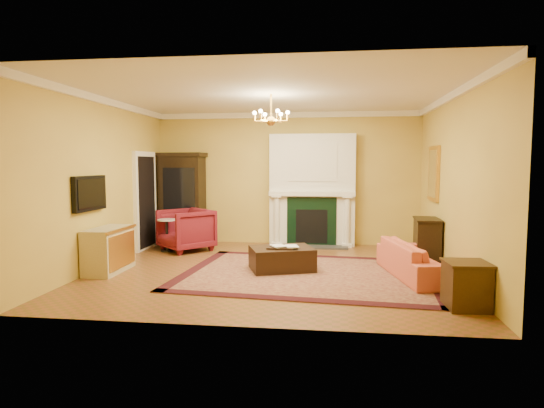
% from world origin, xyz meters
% --- Properties ---
extents(floor, '(6.00, 5.50, 0.02)m').
position_xyz_m(floor, '(0.00, 0.00, -0.01)').
color(floor, brown).
rests_on(floor, ground).
extents(ceiling, '(6.00, 5.50, 0.02)m').
position_xyz_m(ceiling, '(0.00, 0.00, 3.01)').
color(ceiling, silver).
rests_on(ceiling, wall_back).
extents(wall_back, '(6.00, 0.02, 3.00)m').
position_xyz_m(wall_back, '(0.00, 2.76, 1.50)').
color(wall_back, gold).
rests_on(wall_back, floor).
extents(wall_front, '(6.00, 0.02, 3.00)m').
position_xyz_m(wall_front, '(0.00, -2.76, 1.50)').
color(wall_front, gold).
rests_on(wall_front, floor).
extents(wall_left, '(0.02, 5.50, 3.00)m').
position_xyz_m(wall_left, '(-3.01, 0.00, 1.50)').
color(wall_left, gold).
rests_on(wall_left, floor).
extents(wall_right, '(0.02, 5.50, 3.00)m').
position_xyz_m(wall_right, '(3.01, 0.00, 1.50)').
color(wall_right, gold).
rests_on(wall_right, floor).
extents(fireplace, '(1.90, 0.70, 2.50)m').
position_xyz_m(fireplace, '(0.60, 2.57, 1.19)').
color(fireplace, silver).
rests_on(fireplace, wall_back).
extents(crown_molding, '(6.00, 5.50, 0.12)m').
position_xyz_m(crown_molding, '(0.00, 0.96, 2.94)').
color(crown_molding, white).
rests_on(crown_molding, ceiling).
extents(doorway, '(0.08, 1.05, 2.10)m').
position_xyz_m(doorway, '(-2.95, 1.70, 1.05)').
color(doorway, white).
rests_on(doorway, wall_left).
extents(tv_panel, '(0.09, 0.95, 0.58)m').
position_xyz_m(tv_panel, '(-2.95, -0.60, 1.35)').
color(tv_panel, black).
rests_on(tv_panel, wall_left).
extents(gilt_mirror, '(0.06, 0.76, 1.05)m').
position_xyz_m(gilt_mirror, '(2.97, 1.40, 1.65)').
color(gilt_mirror, gold).
rests_on(gilt_mirror, wall_right).
extents(chandelier, '(0.63, 0.55, 0.53)m').
position_xyz_m(chandelier, '(-0.00, 0.00, 2.61)').
color(chandelier, gold).
rests_on(chandelier, ceiling).
extents(oriental_rug, '(4.39, 3.44, 0.02)m').
position_xyz_m(oriental_rug, '(0.66, -0.21, 0.01)').
color(oriental_rug, '#490F18').
rests_on(oriental_rug, floor).
extents(china_cabinet, '(1.05, 0.56, 2.00)m').
position_xyz_m(china_cabinet, '(-2.39, 2.49, 1.00)').
color(china_cabinet, black).
rests_on(china_cabinet, floor).
extents(wingback_armchair, '(1.30, 1.30, 0.98)m').
position_xyz_m(wingback_armchair, '(-2.02, 1.57, 0.49)').
color(wingback_armchair, maroon).
rests_on(wingback_armchair, floor).
extents(pedestal_table, '(0.38, 0.38, 0.68)m').
position_xyz_m(pedestal_table, '(-2.39, 1.45, 0.40)').
color(pedestal_table, black).
rests_on(pedestal_table, floor).
extents(commode, '(0.49, 1.02, 0.76)m').
position_xyz_m(commode, '(-2.73, -0.44, 0.38)').
color(commode, '#C3B98E').
rests_on(commode, floor).
extents(coral_sofa, '(0.92, 2.03, 0.77)m').
position_xyz_m(coral_sofa, '(2.41, -0.17, 0.38)').
color(coral_sofa, '#C34C3E').
rests_on(coral_sofa, floor).
extents(end_table, '(0.52, 0.52, 0.57)m').
position_xyz_m(end_table, '(2.72, -1.75, 0.29)').
color(end_table, '#321F0D').
rests_on(end_table, floor).
extents(console_table, '(0.47, 0.75, 0.81)m').
position_xyz_m(console_table, '(2.78, 0.92, 0.40)').
color(console_table, black).
rests_on(console_table, floor).
extents(leather_ottoman, '(1.23, 1.06, 0.39)m').
position_xyz_m(leather_ottoman, '(0.18, 0.02, 0.21)').
color(leather_ottoman, black).
rests_on(leather_ottoman, oriental_rug).
extents(ottoman_tray, '(0.45, 0.36, 0.03)m').
position_xyz_m(ottoman_tray, '(0.17, -0.06, 0.42)').
color(ottoman_tray, black).
rests_on(ottoman_tray, leather_ottoman).
extents(book_a, '(0.20, 0.13, 0.29)m').
position_xyz_m(book_a, '(0.04, -0.14, 0.58)').
color(book_a, gray).
rests_on(book_a, ottoman_tray).
extents(book_b, '(0.20, 0.07, 0.28)m').
position_xyz_m(book_b, '(0.27, -0.10, 0.57)').
color(book_b, gray).
rests_on(book_b, ottoman_tray).
extents(topiary_left, '(0.16, 0.16, 0.43)m').
position_xyz_m(topiary_left, '(-0.18, 2.53, 1.46)').
color(topiary_left, gray).
rests_on(topiary_left, fireplace).
extents(topiary_right, '(0.16, 0.16, 0.44)m').
position_xyz_m(topiary_right, '(1.37, 2.53, 1.47)').
color(topiary_right, gray).
rests_on(topiary_right, fireplace).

